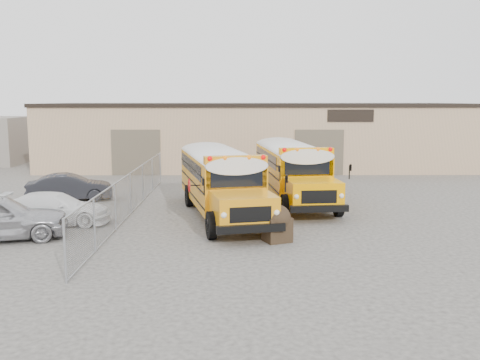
{
  "coord_description": "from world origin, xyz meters",
  "views": [
    {
      "loc": [
        -1.38,
        -19.88,
        4.91
      ],
      "look_at": [
        -1.26,
        2.18,
        1.6
      ],
      "focal_mm": 40.0,
      "sensor_mm": 36.0,
      "label": 1
    }
  ],
  "objects_px": {
    "school_bus_left": "(200,161)",
    "car_white": "(55,209)",
    "tarp_bundle": "(277,223)",
    "car_dark": "(70,187)",
    "school_bus_right": "(272,154)"
  },
  "relations": [
    {
      "from": "school_bus_right",
      "to": "tarp_bundle",
      "type": "height_order",
      "value": "school_bus_right"
    },
    {
      "from": "school_bus_right",
      "to": "tarp_bundle",
      "type": "distance_m",
      "value": 13.93
    },
    {
      "from": "school_bus_left",
      "to": "car_dark",
      "type": "distance_m",
      "value": 6.86
    },
    {
      "from": "school_bus_left",
      "to": "tarp_bundle",
      "type": "bearing_deg",
      "value": -71.99
    },
    {
      "from": "school_bus_left",
      "to": "car_white",
      "type": "relative_size",
      "value": 2.32
    },
    {
      "from": "car_white",
      "to": "car_dark",
      "type": "bearing_deg",
      "value": 9.06
    },
    {
      "from": "school_bus_right",
      "to": "car_dark",
      "type": "distance_m",
      "value": 12.09
    },
    {
      "from": "school_bus_left",
      "to": "car_white",
      "type": "xyz_separation_m",
      "value": [
        -5.28,
        -7.68,
        -1.03
      ]
    },
    {
      "from": "school_bus_right",
      "to": "tarp_bundle",
      "type": "relative_size",
      "value": 7.64
    },
    {
      "from": "tarp_bundle",
      "to": "car_dark",
      "type": "bearing_deg",
      "value": 141.35
    },
    {
      "from": "tarp_bundle",
      "to": "car_dark",
      "type": "distance_m",
      "value": 12.29
    },
    {
      "from": "school_bus_left",
      "to": "tarp_bundle",
      "type": "distance_m",
      "value": 10.94
    },
    {
      "from": "school_bus_left",
      "to": "school_bus_right",
      "type": "xyz_separation_m",
      "value": [
        4.11,
        3.52,
        -0.0
      ]
    },
    {
      "from": "school_bus_right",
      "to": "car_white",
      "type": "distance_m",
      "value": 14.64
    },
    {
      "from": "tarp_bundle",
      "to": "car_white",
      "type": "height_order",
      "value": "tarp_bundle"
    }
  ]
}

